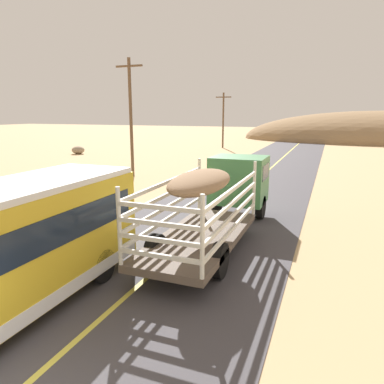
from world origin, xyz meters
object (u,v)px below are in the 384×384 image
at_px(power_pole_mid, 131,115).
at_px(power_pole_far, 223,119).
at_px(boulder_near_shoulder, 78,150).
at_px(livestock_truck, 226,189).

height_order(power_pole_mid, power_pole_far, power_pole_mid).
distance_m(power_pole_mid, power_pole_far, 24.96).
bearing_deg(power_pole_far, boulder_near_shoulder, -136.14).
bearing_deg(livestock_truck, boulder_near_shoulder, 139.33).
relative_size(power_pole_mid, power_pole_far, 1.17).
distance_m(livestock_truck, boulder_near_shoulder, 32.58).
distance_m(power_pole_far, boulder_near_shoulder, 20.09).
height_order(livestock_truck, boulder_near_shoulder, livestock_truck).
xyz_separation_m(livestock_truck, power_pole_far, (-10.44, 34.91, 2.30)).
xyz_separation_m(livestock_truck, power_pole_mid, (-10.44, 9.96, 2.96)).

